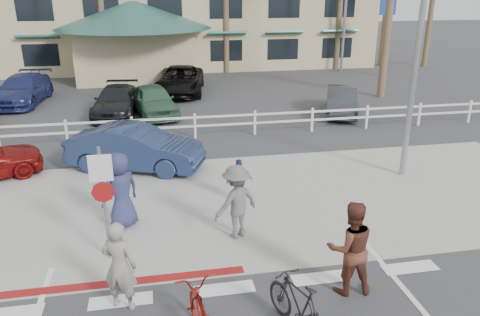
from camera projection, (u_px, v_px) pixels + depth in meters
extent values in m
plane|color=#333335|center=(229.00, 309.00, 8.71)|extent=(140.00, 140.00, 0.00)
cube|color=gray|center=(202.00, 204.00, 12.86)|extent=(22.00, 7.00, 0.01)
cube|color=#333335|center=(190.00, 156.00, 16.54)|extent=(40.00, 5.00, 0.01)
cube|color=#333335|center=(174.00, 97.00, 25.30)|extent=(50.00, 16.00, 0.01)
cube|color=maroon|center=(71.00, 288.00, 9.29)|extent=(7.00, 0.25, 0.02)
imported|color=gray|center=(120.00, 266.00, 8.46)|extent=(0.76, 0.64, 1.78)
imported|color=black|center=(299.00, 306.00, 7.97)|extent=(1.06, 1.81, 1.05)
imported|color=#592D20|center=(350.00, 248.00, 8.91)|extent=(0.99, 0.80, 1.91)
imported|color=#5C5C5D|center=(236.00, 202.00, 10.94)|extent=(1.35, 1.12, 1.81)
imported|color=navy|center=(239.00, 181.00, 12.85)|extent=(0.75, 0.35, 1.24)
imported|color=navy|center=(121.00, 191.00, 11.39)|extent=(1.13, 1.04, 1.94)
imported|color=#1B294B|center=(135.00, 148.00, 15.14)|extent=(4.62, 3.00, 1.44)
imported|color=black|center=(116.00, 101.00, 21.60)|extent=(2.28, 4.62, 1.29)
imported|color=#315A40|center=(154.00, 101.00, 21.48)|extent=(2.47, 4.37, 1.40)
imported|color=#2A2E34|center=(342.00, 101.00, 21.67)|extent=(2.63, 4.05, 1.26)
imported|color=navy|center=(23.00, 90.00, 23.68)|extent=(2.46, 5.09, 1.43)
imported|color=black|center=(180.00, 80.00, 25.91)|extent=(3.20, 5.60, 1.47)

